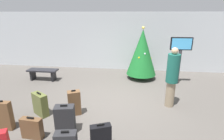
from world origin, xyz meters
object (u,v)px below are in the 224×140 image
holiday_tree (142,52)px  suitcase_0 (32,128)px  traveller_0 (172,76)px  suitcase_5 (2,116)px  suitcase_2 (65,119)px  suitcase_7 (74,103)px  suitcase_6 (40,104)px  suitcase_4 (101,138)px  waiting_bench (43,72)px  flight_info_kiosk (180,52)px

holiday_tree → suitcase_0: (-2.63, -4.32, -0.93)m
traveller_0 → suitcase_5: traveller_0 is taller
suitcase_2 → suitcase_7: (-0.03, 0.79, 0.01)m
suitcase_0 → suitcase_5: 0.93m
suitcase_2 → suitcase_6: size_ratio=1.06×
suitcase_0 → suitcase_5: size_ratio=0.69×
suitcase_4 → suitcase_5: 2.58m
waiting_bench → suitcase_2: bearing=-55.0°
suitcase_6 → suitcase_4: bearing=-29.9°
suitcase_5 → suitcase_7: (1.55, 0.88, -0.02)m
waiting_bench → suitcase_4: suitcase_4 is taller
traveller_0 → suitcase_2: bearing=-149.5°
suitcase_2 → suitcase_5: suitcase_5 is taller
suitcase_7 → suitcase_0: bearing=-120.6°
suitcase_0 → suitcase_5: (-0.90, 0.22, 0.12)m
flight_info_kiosk → suitcase_5: bearing=-143.9°
flight_info_kiosk → suitcase_4: 4.83m
flight_info_kiosk → suitcase_5: size_ratio=2.40×
traveller_0 → suitcase_5: 4.70m
suitcase_0 → flight_info_kiosk: bearing=43.4°
flight_info_kiosk → suitcase_6: bearing=-146.5°
waiting_bench → suitcase_7: (2.24, -2.46, 0.01)m
waiting_bench → suitcase_0: size_ratio=2.31×
suitcase_0 → suitcase_6: size_ratio=0.80×
suitcase_5 → suitcase_0: bearing=-13.9°
holiday_tree → suitcase_6: size_ratio=3.31×
suitcase_4 → suitcase_7: size_ratio=0.84×
traveller_0 → suitcase_6: bearing=-165.3°
waiting_bench → suitcase_6: bearing=-63.7°
traveller_0 → suitcase_4: traveller_0 is taller
suitcase_0 → suitcase_7: bearing=59.4°
suitcase_4 → suitcase_6: (-1.95, 1.13, 0.03)m
holiday_tree → suitcase_2: (-1.94, -4.01, -0.83)m
flight_info_kiosk → suitcase_6: (-4.40, -2.91, -0.99)m
traveller_0 → suitcase_7: bearing=-163.2°
holiday_tree → suitcase_7: bearing=-121.5°
suitcase_5 → suitcase_6: suitcase_5 is taller
waiting_bench → suitcase_2: (2.27, -3.25, -0.00)m
holiday_tree → waiting_bench: 4.37m
flight_info_kiosk → suitcase_6: flight_info_kiosk is taller
suitcase_5 → suitcase_7: suitcase_5 is taller
flight_info_kiosk → suitcase_2: 5.02m
suitcase_2 → suitcase_5: bearing=-176.7°
traveller_0 → suitcase_5: bearing=-158.4°
holiday_tree → suitcase_5: size_ratio=2.87×
holiday_tree → suitcase_0: size_ratio=4.16×
holiday_tree → suitcase_2: 4.54m
suitcase_7 → suitcase_6: bearing=-171.6°
flight_info_kiosk → suitcase_7: bearing=-141.2°
flight_info_kiosk → suitcase_2: size_ratio=2.60×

